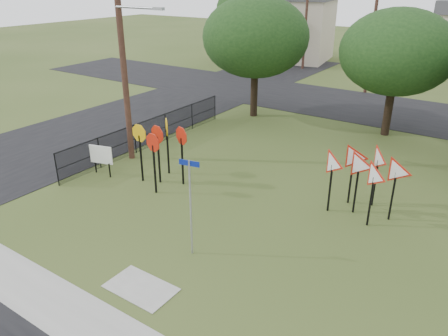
% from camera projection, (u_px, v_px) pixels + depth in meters
% --- Properties ---
extents(ground, '(140.00, 140.00, 0.00)m').
position_uv_depth(ground, '(193.00, 249.00, 14.30)').
color(ground, '#35481B').
extents(sidewalk, '(30.00, 1.60, 0.02)m').
position_uv_depth(sidewalk, '(91.00, 326.00, 11.11)').
color(sidewalk, gray).
rests_on(sidewalk, ground).
extents(street_left, '(8.00, 50.00, 0.02)m').
position_uv_depth(street_left, '(141.00, 115.00, 28.04)').
color(street_left, black).
rests_on(street_left, ground).
extents(street_far, '(60.00, 8.00, 0.02)m').
position_uv_depth(street_far, '(375.00, 108.00, 29.42)').
color(street_far, black).
rests_on(street_far, ground).
extents(curb_pad, '(2.00, 1.20, 0.02)m').
position_uv_depth(curb_pad, '(141.00, 288.00, 12.48)').
color(curb_pad, gray).
rests_on(curb_pad, ground).
extents(street_name_sign, '(0.66, 0.15, 3.24)m').
position_uv_depth(street_name_sign, '(191.00, 203.00, 13.33)').
color(street_name_sign, '#9FA2A8').
rests_on(street_name_sign, ground).
extents(stop_sign_cluster, '(2.45, 2.14, 2.59)m').
position_uv_depth(stop_sign_cluster, '(160.00, 141.00, 18.13)').
color(stop_sign_cluster, black).
rests_on(stop_sign_cluster, ground).
extents(yield_sign_cluster, '(3.14, 2.28, 2.49)m').
position_uv_depth(yield_sign_cluster, '(365.00, 168.00, 15.76)').
color(yield_sign_cluster, black).
rests_on(yield_sign_cluster, ground).
extents(info_board, '(1.08, 0.34, 1.38)m').
position_uv_depth(info_board, '(101.00, 156.00, 19.26)').
color(info_board, black).
rests_on(info_board, ground).
extents(utility_pole_main, '(3.55, 0.33, 10.00)m').
position_uv_depth(utility_pole_main, '(123.00, 49.00, 19.33)').
color(utility_pole_main, '#492D22').
rests_on(utility_pole_main, ground).
extents(far_pole_a, '(1.40, 0.24, 9.00)m').
position_uv_depth(far_pole_a, '(373.00, 30.00, 31.63)').
color(far_pole_a, '#492D22').
rests_on(far_pole_a, ground).
extents(far_pole_c, '(1.40, 0.24, 9.00)m').
position_uv_depth(far_pole_c, '(306.00, 19.00, 40.29)').
color(far_pole_c, '#492D22').
rests_on(far_pole_c, ground).
extents(fence_run, '(0.05, 11.55, 1.50)m').
position_uv_depth(fence_run, '(151.00, 132.00, 22.62)').
color(fence_run, black).
rests_on(fence_run, ground).
extents(house_left, '(10.58, 8.88, 7.20)m').
position_uv_depth(house_left, '(286.00, 23.00, 45.76)').
color(house_left, beige).
rests_on(house_left, ground).
extents(tree_near_left, '(6.40, 6.40, 7.27)m').
position_uv_depth(tree_near_left, '(256.00, 37.00, 26.02)').
color(tree_near_left, black).
rests_on(tree_near_left, ground).
extents(tree_near_mid, '(6.00, 6.00, 6.80)m').
position_uv_depth(tree_near_mid, '(397.00, 52.00, 22.79)').
color(tree_near_mid, black).
rests_on(tree_near_mid, ground).
extents(tree_far_left, '(6.80, 6.80, 7.73)m').
position_uv_depth(tree_far_left, '(251.00, 10.00, 43.15)').
color(tree_far_left, black).
rests_on(tree_far_left, ground).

